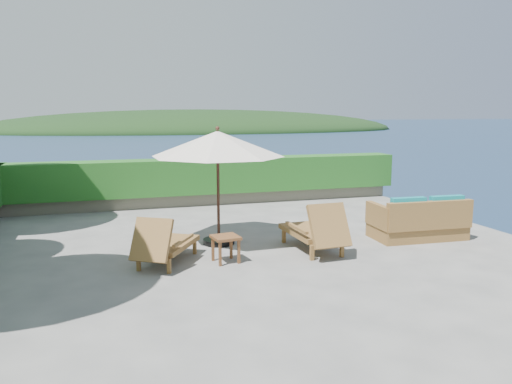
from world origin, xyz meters
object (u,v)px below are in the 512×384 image
object	(u,v)px
lounge_right	(315,230)
wicker_loveseat	(419,222)
side_table	(226,241)
lounge_left	(164,243)
patio_umbrella	(218,145)

from	to	relation	value
lounge_right	wicker_loveseat	distance (m)	2.56
side_table	wicker_loveseat	world-z (taller)	wicker_loveseat
lounge_left	wicker_loveseat	distance (m)	5.46
patio_umbrella	side_table	world-z (taller)	patio_umbrella
patio_umbrella	lounge_right	xyz separation A→B (m)	(1.67, -1.14, -1.62)
lounge_left	wicker_loveseat	bearing A→B (deg)	33.65
lounge_right	side_table	bearing A→B (deg)	-177.61
patio_umbrella	lounge_right	distance (m)	2.59
side_table	patio_umbrella	bearing A→B (deg)	82.70
patio_umbrella	lounge_left	size ratio (longest dim) A/B	2.07
side_table	wicker_loveseat	size ratio (longest dim) A/B	0.26
lounge_left	patio_umbrella	bearing A→B (deg)	72.71
lounge_right	side_table	distance (m)	1.84
patio_umbrella	lounge_left	world-z (taller)	patio_umbrella
lounge_right	patio_umbrella	bearing A→B (deg)	143.28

